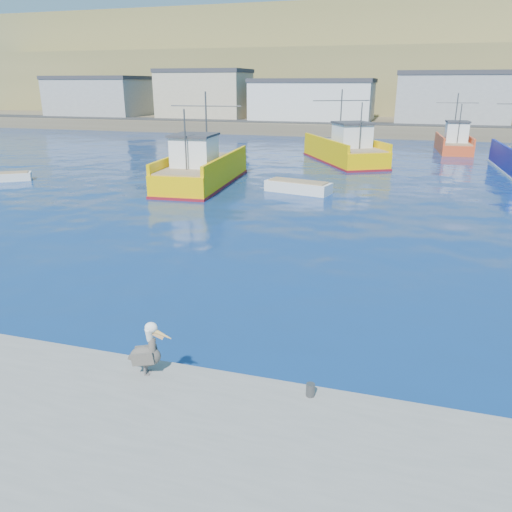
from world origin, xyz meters
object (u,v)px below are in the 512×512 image
(trawler_yellow_b, at_px, (345,151))
(boat_orange, at_px, (454,142))
(skiff_left, at_px, (6,178))
(trawler_yellow_a, at_px, (202,170))
(skiff_mid, at_px, (298,188))
(pelican, at_px, (147,352))

(trawler_yellow_b, bearing_deg, boat_orange, 45.83)
(trawler_yellow_b, distance_m, skiff_left, 29.00)
(trawler_yellow_b, height_order, boat_orange, trawler_yellow_b)
(trawler_yellow_a, xyz_separation_m, skiff_mid, (7.35, -0.73, -0.75))
(boat_orange, bearing_deg, pelican, -101.78)
(trawler_yellow_a, height_order, trawler_yellow_b, trawler_yellow_b)
(trawler_yellow_a, xyz_separation_m, boat_orange, (19.00, 24.55, -0.04))
(trawler_yellow_b, relative_size, pelican, 9.15)
(trawler_yellow_a, distance_m, skiff_mid, 7.42)
(skiff_left, xyz_separation_m, skiff_mid, (22.23, 2.25, 0.06))
(trawler_yellow_a, xyz_separation_m, skiff_left, (-14.88, -2.98, -0.81))
(boat_orange, bearing_deg, skiff_left, -140.90)
(boat_orange, bearing_deg, skiff_mid, -114.74)
(skiff_mid, bearing_deg, trawler_yellow_b, 84.86)
(pelican, bearing_deg, skiff_mid, 93.38)
(pelican, bearing_deg, trawler_yellow_a, 109.63)
(skiff_left, height_order, skiff_mid, skiff_mid)
(trawler_yellow_a, bearing_deg, pelican, -70.37)
(skiff_mid, bearing_deg, trawler_yellow_a, 174.33)
(trawler_yellow_b, distance_m, skiff_mid, 14.73)
(boat_orange, relative_size, pelican, 6.20)
(trawler_yellow_a, bearing_deg, trawler_yellow_b, 58.09)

